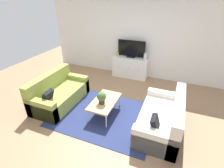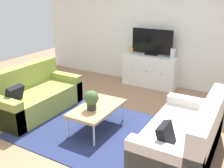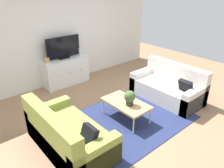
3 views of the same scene
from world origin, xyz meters
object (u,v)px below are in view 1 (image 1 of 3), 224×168
object	(u,v)px
coffee_table	(105,102)
potted_plant	(102,97)
couch_right_side	(164,119)
flat_screen_tv	(131,49)
tv_console	(130,67)
mantel_clock	(117,54)
couch_left_side	(58,94)
glass_vase	(145,56)

from	to	relation	value
coffee_table	potted_plant	distance (m)	0.24
couch_right_side	flat_screen_tv	distance (m)	2.92
couch_right_side	potted_plant	distance (m)	1.51
tv_console	flat_screen_tv	bearing A→B (deg)	90.00
potted_plant	mantel_clock	distance (m)	2.55
flat_screen_tv	mantel_clock	size ratio (longest dim) A/B	7.39
couch_left_side	couch_right_side	size ratio (longest dim) A/B	1.00
tv_console	coffee_table	bearing A→B (deg)	-89.04
couch_left_side	mantel_clock	bearing A→B (deg)	69.72
tv_console	mantel_clock	world-z (taller)	mantel_clock
coffee_table	mantel_clock	distance (m)	2.46
couch_right_side	glass_vase	xyz separation A→B (m)	(-0.98, 2.37, 0.58)
mantel_clock	tv_console	bearing A→B (deg)	-0.01
couch_left_side	glass_vase	world-z (taller)	glass_vase
tv_console	flat_screen_tv	distance (m)	0.67
mantel_clock	glass_vase	bearing A→B (deg)	0.00
couch_right_side	tv_console	world-z (taller)	couch_right_side
couch_right_side	mantel_clock	world-z (taller)	mantel_clock
couch_left_side	glass_vase	xyz separation A→B (m)	(1.89, 2.37, 0.58)
couch_right_side	flat_screen_tv	size ratio (longest dim) A/B	1.75
couch_left_side	potted_plant	distance (m)	1.44
tv_console	mantel_clock	size ratio (longest dim) A/B	9.65
potted_plant	glass_vase	world-z (taller)	glass_vase
couch_left_side	tv_console	bearing A→B (deg)	59.75
coffee_table	tv_console	size ratio (longest dim) A/B	0.80
mantel_clock	couch_right_side	bearing A→B (deg)	-49.92
potted_plant	glass_vase	xyz separation A→B (m)	(0.49, 2.48, 0.28)
coffee_table	potted_plant	xyz separation A→B (m)	(-0.02, -0.12, 0.20)
coffee_table	potted_plant	world-z (taller)	potted_plant
couch_right_side	coffee_table	size ratio (longest dim) A/B	1.68
coffee_table	mantel_clock	world-z (taller)	mantel_clock
couch_right_side	potted_plant	xyz separation A→B (m)	(-1.47, -0.10, 0.29)
couch_right_side	glass_vase	bearing A→B (deg)	112.51
couch_right_side	tv_console	distance (m)	2.81
coffee_table	glass_vase	bearing A→B (deg)	78.78
potted_plant	glass_vase	bearing A→B (deg)	78.84
glass_vase	potted_plant	bearing A→B (deg)	-101.16
glass_vase	mantel_clock	xyz separation A→B (m)	(-1.01, 0.00, -0.04)
mantel_clock	flat_screen_tv	bearing A→B (deg)	2.26
couch_left_side	flat_screen_tv	size ratio (longest dim) A/B	1.75
potted_plant	glass_vase	distance (m)	2.54
glass_vase	couch_right_side	bearing A→B (deg)	-67.49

